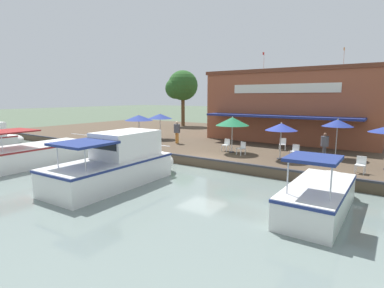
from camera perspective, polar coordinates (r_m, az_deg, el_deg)
The scene contains 20 objects.
ground_plane at distance 18.47m, azimuth 1.97°, elevation -4.79°, with size 220.00×220.00×0.00m, color #4C5B47.
quay_deck at distance 28.14m, azimuth 14.15°, elevation 0.33°, with size 22.00×56.00×0.60m, color #4C3D2D.
quay_edge_fender at distance 18.41m, azimuth 2.15°, elevation -2.76°, with size 0.20×50.40×0.10m, color #2D2D33.
waterfront_restaurant at distance 29.40m, azimuth 19.61°, elevation 6.95°, with size 11.22×14.23×8.04m.
patio_umbrella_by_entrance at distance 24.21m, azimuth -10.10°, elevation 4.95°, with size 2.22×2.22×2.42m.
patio_umbrella_near_quay_edge at distance 18.88m, azimuth 16.64°, elevation 3.14°, with size 1.91×1.91×2.26m.
patio_umbrella_mid_patio_right at distance 20.59m, azimuth 26.00°, elevation 3.60°, with size 1.84×1.84×2.46m.
patio_umbrella_mid_patio_left at distance 27.31m, azimuth -6.11°, elevation 5.28°, with size 2.21×2.21×2.33m.
patio_umbrella_far_corner at distance 20.53m, azimuth 7.69°, elevation 4.30°, with size 2.27×2.27×2.47m.
cafe_chair_facing_river at distance 21.29m, azimuth 6.54°, elevation -0.05°, with size 0.47×0.47×0.85m.
cafe_chair_back_row_seat at distance 22.47m, azimuth 16.88°, elevation 0.10°, with size 0.52×0.52×0.85m.
cafe_chair_under_first_umbrella at distance 19.70m, azimuth 19.02°, elevation -1.20°, with size 0.50×0.50×0.85m.
cafe_chair_mid_patio at distance 20.04m, azimuth 9.46°, elevation -0.67°, with size 0.57×0.57×0.85m.
cafe_chair_beside_entrance at distance 17.17m, azimuth 29.46°, elevation -3.32°, with size 0.47×0.47×0.85m.
person_mid_patio at distance 20.11m, azimuth 23.96°, elevation 0.24°, with size 0.46×0.46×1.62m.
person_near_entrance at distance 24.60m, azimuth -2.88°, elevation 2.81°, with size 0.52×0.52×1.82m.
motorboat_nearest_quay at distance 22.18m, azimuth -26.04°, elevation -1.36°, with size 7.96×3.14×2.33m.
motorboat_outer_channel at distance 12.71m, azimuth 23.36°, elevation -8.66°, with size 5.88×1.96×2.35m.
motorboat_far_downstream at distance 15.70m, azimuth -13.12°, elevation -3.57°, with size 7.59×2.96×2.56m.
tree_behind_restaurant at distance 39.79m, azimuth -2.10°, elevation 10.91°, with size 4.09×3.90×7.23m.
Camera 1 is at (15.12, 9.66, 4.38)m, focal length 28.00 mm.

